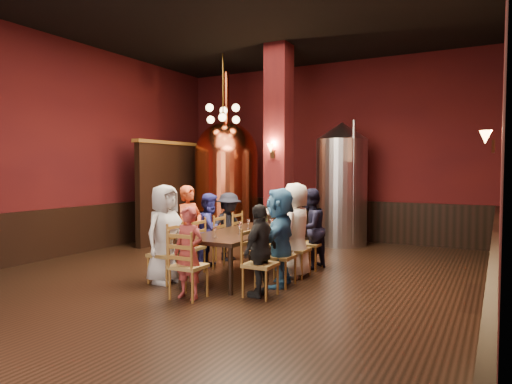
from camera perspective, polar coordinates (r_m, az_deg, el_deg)
The scene contains 37 objects.
room at distance 7.44m, azimuth -4.36°, elevation 6.30°, with size 10.00×10.02×4.50m.
wainscot_right at distance 6.40m, azimuth 27.64°, elevation -9.27°, with size 0.08×9.90×1.00m, color black.
wainscot_back at distance 11.98m, azimuth 8.57°, elevation -3.37°, with size 7.90×0.08×1.00m, color black.
wainscot_left at distance 10.21m, azimuth -23.47°, elevation -4.69°, with size 0.08×9.90×1.00m, color black.
column at distance 10.03m, azimuth 2.86°, elevation 5.44°, with size 0.58×0.58×4.50m, color #4C1110.
partition at distance 11.90m, azimuth -9.04°, elevation -0.03°, with size 0.22×3.50×2.40m, color black.
pendant_cluster at distance 10.91m, azimuth -4.14°, elevation 9.72°, with size 0.90×0.90×1.70m, color #A57226, non-canonical shape.
sconce_wall at distance 7.07m, azimuth 27.56°, elevation 5.73°, with size 0.20×0.20×0.36m, color black, non-canonical shape.
sconce_column at distance 9.76m, azimuth 2.10°, elevation 5.22°, with size 0.20×0.20×0.36m, color black, non-canonical shape.
dining_table at distance 7.77m, azimuth -1.76°, elevation -5.39°, with size 1.05×2.42×0.75m.
chair_0 at distance 7.45m, azimuth -11.32°, elevation -7.59°, with size 0.46×0.46×0.92m, color #955E26, non-canonical shape.
person_0 at distance 7.40m, azimuth -11.35°, elevation -5.15°, with size 0.76×0.50×1.56m, color #BEBEBE.
chair_1 at distance 7.98m, azimuth -8.31°, elevation -6.86°, with size 0.46×0.46×0.92m, color #955E26, non-canonical shape.
person_1 at distance 7.93m, azimuth -8.33°, elevation -4.71°, with size 0.56×0.36×1.52m, color #BB4320.
chair_2 at distance 8.51m, azimuth -5.73°, elevation -6.22°, with size 0.46×0.46×0.92m, color #955E26, non-canonical shape.
person_2 at distance 8.48m, azimuth -5.74°, elevation -4.75°, with size 0.66×0.33×1.36m, color navy.
chair_3 at distance 9.08m, azimuth -3.43°, elevation -5.63°, with size 0.46×0.46×0.92m, color #955E26, non-canonical shape.
person_3 at distance 9.05m, azimuth -3.43°, elevation -4.32°, with size 0.86×0.50×1.34m, color black.
chair_4 at distance 6.55m, azimuth 0.57°, elevation -9.00°, with size 0.46×0.46×0.92m, color #955E26, non-canonical shape.
person_4 at distance 6.51m, azimuth 0.57°, elevation -7.30°, with size 0.77×0.32×1.32m, color black.
chair_5 at distance 7.14m, azimuth 2.99°, elevation -7.99°, with size 0.46×0.46×0.92m, color #955E26, non-canonical shape.
person_5 at distance 7.09m, azimuth 3.00°, elevation -5.61°, with size 1.41×0.45×1.52m, color teal.
chair_6 at distance 7.74m, azimuth 5.00°, elevation -7.14°, with size 0.46×0.46×0.92m, color #955E26, non-canonical shape.
person_6 at distance 7.69m, azimuth 5.01°, elevation -4.73°, with size 0.77×0.50×1.58m, color silver.
chair_7 at distance 8.36m, azimuth 6.73°, elevation -6.40°, with size 0.46×0.46×0.92m, color #955E26, non-canonical shape.
person_7 at distance 8.32m, azimuth 6.75°, elevation -4.58°, with size 0.71×0.35×1.46m, color black.
chair_8 at distance 6.52m, azimuth -8.42°, elevation -9.09°, with size 0.46×0.46×0.92m, color #955E26, non-canonical shape.
person_8 at distance 6.48m, azimuth -8.44°, elevation -7.51°, with size 0.47×0.31×1.29m, color #953331.
copper_kettle at distance 11.57m, azimuth -3.71°, elevation 1.60°, with size 2.08×2.08×4.22m.
steel_vessel at distance 10.99m, azimuth 10.66°, elevation 1.01°, with size 1.24×1.24×2.90m.
rose_vase at distance 8.64m, azimuth 1.20°, elevation -2.80°, with size 0.18×0.18×0.30m.
wine_glass_0 at distance 8.05m, azimuth -0.95°, elevation -4.04°, with size 0.07×0.07×0.17m, color white, non-canonical shape.
wine_glass_1 at distance 7.07m, azimuth -5.13°, elevation -5.03°, with size 0.07×0.07×0.17m, color white, non-canonical shape.
wine_glass_2 at distance 7.41m, azimuth -2.06°, elevation -4.65°, with size 0.07×0.07×0.17m, color white, non-canonical shape.
wine_glass_3 at distance 8.12m, azimuth 1.95°, elevation -3.98°, with size 0.07×0.07×0.17m, color white, non-canonical shape.
wine_glass_4 at distance 7.69m, azimuth -1.95°, elevation -4.37°, with size 0.07×0.07×0.17m, color white, non-canonical shape.
wine_glass_5 at distance 7.41m, azimuth -0.16°, elevation -4.65°, with size 0.07×0.07×0.17m, color white, non-canonical shape.
Camera 1 is at (3.99, -6.26, 1.82)m, focal length 32.00 mm.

